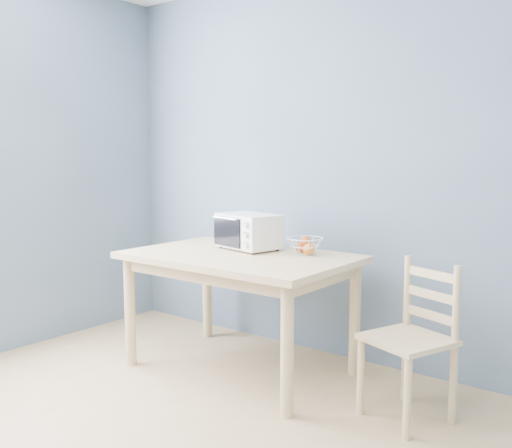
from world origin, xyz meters
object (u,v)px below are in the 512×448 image
Objects in this scene: fruit_basket at (306,245)px; dining_chair at (413,342)px; dining_table at (240,270)px; toaster_oven at (247,231)px.

dining_chair is (0.79, -0.21, -0.40)m from fruit_basket.
fruit_basket is (0.34, 0.23, 0.16)m from dining_table.
dining_table is 0.44m from fruit_basket.
fruit_basket is 0.29× the size of dining_chair.
dining_table is 0.29m from toaster_oven.
dining_chair is at bearing 5.63° from toaster_oven.
dining_table is at bearing -52.77° from toaster_oven.
toaster_oven is 0.43m from fruit_basket.
fruit_basket is at bearing 20.92° from toaster_oven.
toaster_oven reaches higher than dining_table.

